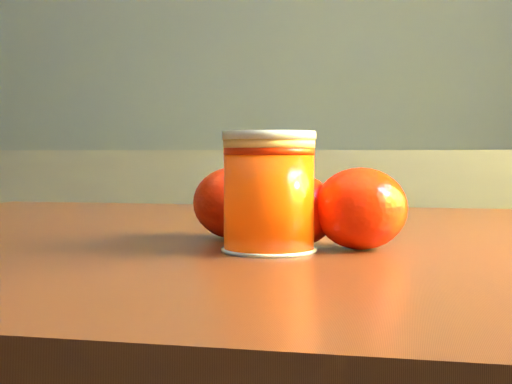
# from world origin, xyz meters

# --- Properties ---
(kitchen_counter) EXTENTS (3.15, 0.60, 0.90)m
(kitchen_counter) POSITION_xyz_m (0.00, 1.45, 0.45)
(kitchen_counter) COLOR #4D4D52
(kitchen_counter) RESTS_ON ground
(table) EXTENTS (1.11, 0.80, 0.81)m
(table) POSITION_xyz_m (0.83, 0.00, 0.71)
(table) COLOR #5B2A16
(table) RESTS_ON ground
(juice_glass) EXTENTS (0.07, 0.07, 0.09)m
(juice_glass) POSITION_xyz_m (0.79, -0.10, 0.86)
(juice_glass) COLOR #FC4205
(juice_glass) RESTS_ON table
(orange_front) EXTENTS (0.07, 0.07, 0.06)m
(orange_front) POSITION_xyz_m (0.74, -0.02, 0.85)
(orange_front) COLOR red
(orange_front) RESTS_ON table
(orange_back) EXTENTS (0.08, 0.08, 0.06)m
(orange_back) POSITION_xyz_m (0.86, -0.08, 0.85)
(orange_back) COLOR red
(orange_back) RESTS_ON table
(orange_extra) EXTENTS (0.07, 0.07, 0.06)m
(orange_extra) POSITION_xyz_m (0.81, -0.07, 0.84)
(orange_extra) COLOR red
(orange_extra) RESTS_ON table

